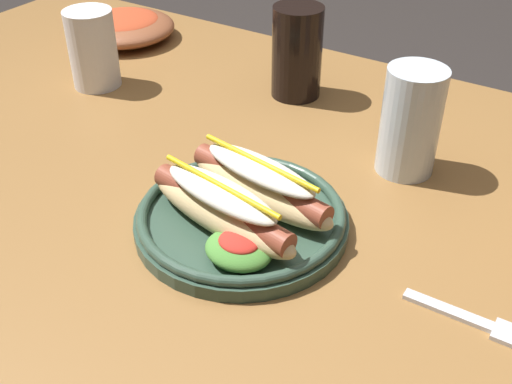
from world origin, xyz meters
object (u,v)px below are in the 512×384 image
(fork, at_px, (478,322))
(side_bowl, at_px, (124,26))
(water_cup, at_px, (411,121))
(extra_cup, at_px, (93,49))
(hot_dog_plate, at_px, (241,209))
(soda_cup, at_px, (297,52))

(fork, xyz_separation_m, side_bowl, (-0.75, 0.35, 0.02))
(water_cup, height_order, extra_cup, water_cup)
(hot_dog_plate, distance_m, water_cup, 0.24)
(extra_cup, bearing_deg, water_cup, 3.43)
(soda_cup, relative_size, water_cup, 1.01)
(hot_dog_plate, height_order, extra_cup, extra_cup)
(soda_cup, xyz_separation_m, extra_cup, (-0.28, -0.14, -0.01))
(fork, relative_size, extra_cup, 1.00)
(soda_cup, xyz_separation_m, water_cup, (0.22, -0.11, -0.00))
(hot_dog_plate, height_order, side_bowl, hot_dog_plate)
(water_cup, xyz_separation_m, side_bowl, (-0.59, 0.14, -0.04))
(soda_cup, distance_m, side_bowl, 0.38)
(hot_dog_plate, bearing_deg, extra_cup, 155.21)
(soda_cup, bearing_deg, side_bowl, 175.77)
(hot_dog_plate, xyz_separation_m, fork, (0.26, 0.00, -0.02))
(soda_cup, height_order, water_cup, soda_cup)
(hot_dog_plate, relative_size, side_bowl, 1.30)
(fork, bearing_deg, soda_cup, 138.83)
(side_bowl, bearing_deg, extra_cup, -60.73)
(water_cup, bearing_deg, soda_cup, 153.51)
(hot_dog_plate, bearing_deg, water_cup, 63.56)
(fork, bearing_deg, extra_cup, 163.85)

